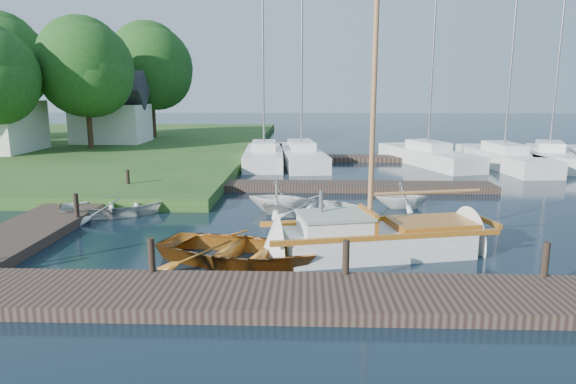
{
  "coord_description": "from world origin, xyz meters",
  "views": [
    {
      "loc": [
        0.56,
        -16.25,
        4.49
      ],
      "look_at": [
        0.0,
        0.0,
        1.2
      ],
      "focal_mm": 32.0,
      "sensor_mm": 36.0,
      "label": 1
    }
  ],
  "objects_px": {
    "mooring_post_1": "(152,255)",
    "tender_a": "(118,203)",
    "tender_c": "(317,205)",
    "tree_3": "(86,68)",
    "sailboat": "(382,241)",
    "marina_boat_3": "(428,155)",
    "mooring_post_5": "(128,179)",
    "tender_d": "(403,194)",
    "marina_boat_5": "(549,156)",
    "marina_boat_1": "(301,155)",
    "tree_7": "(151,67)",
    "marina_boat_0": "(264,155)",
    "tree_4": "(1,62)",
    "dinghy": "(237,246)",
    "mooring_post_2": "(346,257)",
    "marina_boat_4": "(503,157)",
    "mooring_post_4": "(76,205)",
    "house_c": "(111,114)",
    "tender_b": "(279,195)"
  },
  "relations": [
    {
      "from": "sailboat",
      "to": "tender_d",
      "type": "distance_m",
      "value": 5.8
    },
    {
      "from": "tree_7",
      "to": "sailboat",
      "type": "bearing_deg",
      "value": -62.84
    },
    {
      "from": "mooring_post_4",
      "to": "tender_b",
      "type": "bearing_deg",
      "value": 19.01
    },
    {
      "from": "mooring_post_5",
      "to": "house_c",
      "type": "bearing_deg",
      "value": 112.38
    },
    {
      "from": "mooring_post_1",
      "to": "house_c",
      "type": "height_order",
      "value": "house_c"
    },
    {
      "from": "sailboat",
      "to": "marina_boat_3",
      "type": "bearing_deg",
      "value": 60.62
    },
    {
      "from": "marina_boat_5",
      "to": "house_c",
      "type": "distance_m",
      "value": 30.04
    },
    {
      "from": "sailboat",
      "to": "tender_b",
      "type": "relative_size",
      "value": 4.19
    },
    {
      "from": "dinghy",
      "to": "mooring_post_4",
      "type": "bearing_deg",
      "value": 77.56
    },
    {
      "from": "mooring_post_1",
      "to": "dinghy",
      "type": "height_order",
      "value": "mooring_post_1"
    },
    {
      "from": "mooring_post_1",
      "to": "mooring_post_4",
      "type": "relative_size",
      "value": 1.0
    },
    {
      "from": "marina_boat_3",
      "to": "tender_d",
      "type": "bearing_deg",
      "value": 143.45
    },
    {
      "from": "tender_c",
      "to": "tree_3",
      "type": "distance_m",
      "value": 22.81
    },
    {
      "from": "mooring_post_4",
      "to": "tender_d",
      "type": "bearing_deg",
      "value": 15.0
    },
    {
      "from": "marina_boat_1",
      "to": "tree_7",
      "type": "distance_m",
      "value": 17.82
    },
    {
      "from": "mooring_post_2",
      "to": "tree_7",
      "type": "distance_m",
      "value": 34.3
    },
    {
      "from": "tree_4",
      "to": "tree_7",
      "type": "bearing_deg",
      "value": 21.8
    },
    {
      "from": "mooring_post_2",
      "to": "tender_d",
      "type": "height_order",
      "value": "mooring_post_2"
    },
    {
      "from": "mooring_post_1",
      "to": "mooring_post_4",
      "type": "distance_m",
      "value": 6.4
    },
    {
      "from": "tender_c",
      "to": "tree_3",
      "type": "xyz_separation_m",
      "value": [
        -14.98,
        16.33,
        5.42
      ]
    },
    {
      "from": "house_c",
      "to": "tree_3",
      "type": "distance_m",
      "value": 5.1
    },
    {
      "from": "mooring_post_5",
      "to": "tender_a",
      "type": "bearing_deg",
      "value": -76.94
    },
    {
      "from": "tender_d",
      "to": "marina_boat_5",
      "type": "bearing_deg",
      "value": -45.78
    },
    {
      "from": "mooring_post_1",
      "to": "marina_boat_5",
      "type": "distance_m",
      "value": 26.59
    },
    {
      "from": "mooring_post_2",
      "to": "house_c",
      "type": "bearing_deg",
      "value": 119.86
    },
    {
      "from": "mooring_post_1",
      "to": "dinghy",
      "type": "relative_size",
      "value": 0.19
    },
    {
      "from": "tender_d",
      "to": "marina_boat_3",
      "type": "distance_m",
      "value": 12.13
    },
    {
      "from": "mooring_post_2",
      "to": "mooring_post_4",
      "type": "bearing_deg",
      "value": 149.53
    },
    {
      "from": "marina_boat_0",
      "to": "mooring_post_5",
      "type": "bearing_deg",
      "value": 147.67
    },
    {
      "from": "mooring_post_4",
      "to": "marina_boat_5",
      "type": "bearing_deg",
      "value": 33.44
    },
    {
      "from": "mooring_post_4",
      "to": "tender_c",
      "type": "distance_m",
      "value": 8.17
    },
    {
      "from": "mooring_post_5",
      "to": "dinghy",
      "type": "xyz_separation_m",
      "value": [
        5.8,
        -8.45,
        -0.25
      ]
    },
    {
      "from": "marina_boat_3",
      "to": "tree_3",
      "type": "xyz_separation_m",
      "value": [
        -21.89,
        3.45,
        5.24
      ]
    },
    {
      "from": "tender_c",
      "to": "marina_boat_1",
      "type": "xyz_separation_m",
      "value": [
        -0.67,
        12.74,
        0.17
      ]
    },
    {
      "from": "tender_c",
      "to": "marina_boat_5",
      "type": "bearing_deg",
      "value": -34.13
    },
    {
      "from": "mooring_post_1",
      "to": "tender_a",
      "type": "bearing_deg",
      "value": 115.8
    },
    {
      "from": "tree_4",
      "to": "tender_c",
      "type": "bearing_deg",
      "value": -41.5
    },
    {
      "from": "house_c",
      "to": "tree_7",
      "type": "xyz_separation_m",
      "value": [
        2.0,
        4.05,
        3.62
      ]
    },
    {
      "from": "tender_a",
      "to": "tender_d",
      "type": "height_order",
      "value": "tender_d"
    },
    {
      "from": "mooring_post_1",
      "to": "marina_boat_4",
      "type": "distance_m",
      "value": 24.0
    },
    {
      "from": "mooring_post_2",
      "to": "marina_boat_4",
      "type": "relative_size",
      "value": 0.07
    },
    {
      "from": "mooring_post_5",
      "to": "marina_boat_1",
      "type": "height_order",
      "value": "marina_boat_1"
    },
    {
      "from": "mooring_post_2",
      "to": "marina_boat_3",
      "type": "xyz_separation_m",
      "value": [
        6.39,
        19.6,
        -0.13
      ]
    },
    {
      "from": "dinghy",
      "to": "house_c",
      "type": "bearing_deg",
      "value": 45.02
    },
    {
      "from": "dinghy",
      "to": "tree_4",
      "type": "relative_size",
      "value": 0.45
    },
    {
      "from": "tender_c",
      "to": "dinghy",
      "type": "bearing_deg",
      "value": 170.6
    },
    {
      "from": "mooring_post_2",
      "to": "marina_boat_1",
      "type": "xyz_separation_m",
      "value": [
        -1.19,
        19.47,
        -0.14
      ]
    },
    {
      "from": "mooring_post_1",
      "to": "marina_boat_0",
      "type": "relative_size",
      "value": 0.07
    },
    {
      "from": "mooring_post_2",
      "to": "tender_d",
      "type": "bearing_deg",
      "value": 70.88
    },
    {
      "from": "marina_boat_4",
      "to": "marina_boat_3",
      "type": "bearing_deg",
      "value": 72.09
    }
  ]
}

